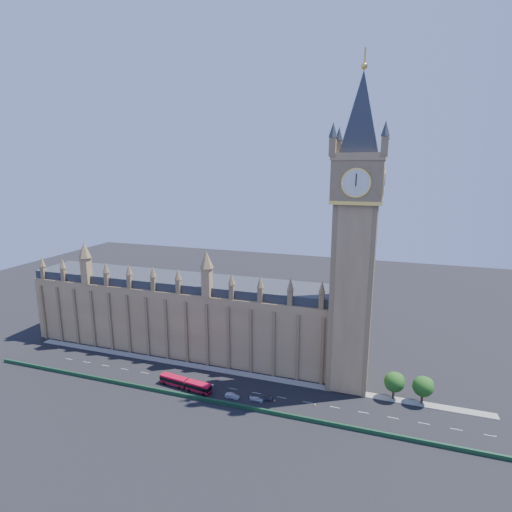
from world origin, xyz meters
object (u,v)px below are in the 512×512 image
(car_grey, at_px, (265,397))
(red_bus, at_px, (185,384))
(car_white, at_px, (257,399))
(car_silver, at_px, (232,396))

(car_grey, bearing_deg, red_bus, 87.23)
(car_white, bearing_deg, red_bus, 85.78)
(red_bus, distance_m, car_silver, 16.10)
(red_bus, bearing_deg, car_white, 8.10)
(car_white, bearing_deg, car_silver, 91.54)
(red_bus, distance_m, car_grey, 25.96)
(red_bus, relative_size, car_white, 4.45)
(red_bus, bearing_deg, car_grey, 11.31)
(red_bus, height_order, car_white, red_bus)
(car_grey, xyz_separation_m, car_silver, (-9.82, -2.34, -0.03))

